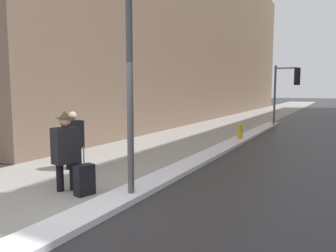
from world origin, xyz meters
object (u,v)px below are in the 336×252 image
object	(u,v)px
traffic_light_near	(289,83)
pedestrian_nearside	(73,138)
pedestrian_in_fedora	(66,148)
lamp_post	(129,37)
fire_hydrant	(240,133)
rolling_suitcase	(84,180)

from	to	relation	value
traffic_light_near	pedestrian_nearside	world-z (taller)	traffic_light_near
pedestrian_in_fedora	traffic_light_near	bearing A→B (deg)	-174.75
lamp_post	pedestrian_nearside	world-z (taller)	lamp_post
lamp_post	pedestrian_in_fedora	distance (m)	2.49
lamp_post	fire_hydrant	world-z (taller)	lamp_post
fire_hydrant	pedestrian_in_fedora	bearing A→B (deg)	-99.65
lamp_post	traffic_light_near	size ratio (longest dim) A/B	1.49
traffic_light_near	pedestrian_nearside	size ratio (longest dim) A/B	2.24
traffic_light_near	fire_hydrant	xyz separation A→B (m)	(-0.92, -6.04, -2.03)
pedestrian_in_fedora	rolling_suitcase	xyz separation A→B (m)	(0.51, -0.05, -0.57)
traffic_light_near	pedestrian_in_fedora	xyz separation A→B (m)	(-2.25, -13.84, -1.50)
fire_hydrant	rolling_suitcase	bearing A→B (deg)	-95.97
pedestrian_in_fedora	fire_hydrant	world-z (taller)	pedestrian_in_fedora
lamp_post	rolling_suitcase	distance (m)	2.79
pedestrian_nearside	fire_hydrant	world-z (taller)	pedestrian_nearside
pedestrian_in_fedora	fire_hydrant	size ratio (longest dim) A/B	2.29
fire_hydrant	traffic_light_near	bearing A→B (deg)	81.35
rolling_suitcase	fire_hydrant	size ratio (longest dim) A/B	1.36
pedestrian_nearside	rolling_suitcase	bearing A→B (deg)	63.44
fire_hydrant	pedestrian_nearside	bearing A→B (deg)	-111.20
lamp_post	fire_hydrant	size ratio (longest dim) A/B	7.01
pedestrian_in_fedora	pedestrian_nearside	xyz separation A→B (m)	(-1.16, 1.40, -0.06)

